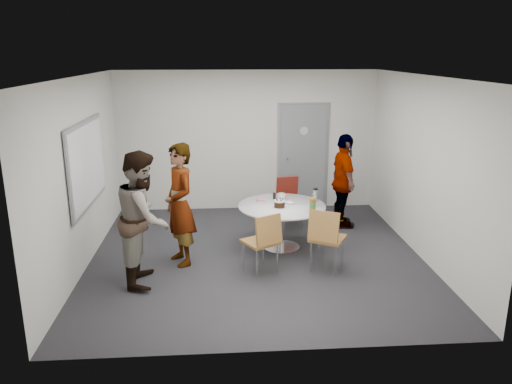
{
  "coord_description": "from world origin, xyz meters",
  "views": [
    {
      "loc": [
        -0.52,
        -7.06,
        3.04
      ],
      "look_at": [
        0.01,
        0.25,
        0.96
      ],
      "focal_mm": 35.0,
      "sensor_mm": 36.0,
      "label": 1
    }
  ],
  "objects": [
    {
      "name": "ceiling",
      "position": [
        0.0,
        0.0,
        2.7
      ],
      "size": [
        5.0,
        5.0,
        0.0
      ],
      "primitive_type": "plane",
      "rotation": [
        3.14,
        0.0,
        0.0
      ],
      "color": "silver",
      "rests_on": "wall_back"
    },
    {
      "name": "wall_back",
      "position": [
        0.0,
        2.5,
        1.35
      ],
      "size": [
        5.0,
        0.0,
        5.0
      ],
      "primitive_type": "plane",
      "rotation": [
        1.57,
        0.0,
        0.0
      ],
      "color": "silver",
      "rests_on": "floor"
    },
    {
      "name": "table",
      "position": [
        0.44,
        0.33,
        0.62
      ],
      "size": [
        1.37,
        1.37,
        0.99
      ],
      "color": "white",
      "rests_on": "floor"
    },
    {
      "name": "person_main",
      "position": [
        -1.12,
        -0.13,
        0.9
      ],
      "size": [
        0.67,
        0.78,
        1.8
      ],
      "primitive_type": "imported",
      "rotation": [
        0.0,
        0.0,
        -1.13
      ],
      "color": "#A5C6EA",
      "rests_on": "floor"
    },
    {
      "name": "door",
      "position": [
        1.1,
        2.48,
        1.03
      ],
      "size": [
        1.02,
        0.17,
        2.12
      ],
      "color": "slate",
      "rests_on": "wall_back"
    },
    {
      "name": "chair_near_left",
      "position": [
        0.06,
        -0.62,
        0.55
      ],
      "size": [
        0.59,
        0.61,
        0.9
      ],
      "rotation": [
        0.0,
        0.0,
        0.52
      ],
      "color": "brown",
      "rests_on": "floor"
    },
    {
      "name": "chair_near_right",
      "position": [
        0.92,
        -0.62,
        0.58
      ],
      "size": [
        0.62,
        0.64,
        0.94
      ],
      "rotation": [
        0.0,
        0.0,
        -0.51
      ],
      "color": "brown",
      "rests_on": "floor"
    },
    {
      "name": "wall_left",
      "position": [
        -2.5,
        0.0,
        1.35
      ],
      "size": [
        0.0,
        5.0,
        5.0
      ],
      "primitive_type": "plane",
      "rotation": [
        1.57,
        0.0,
        1.57
      ],
      "color": "silver",
      "rests_on": "floor"
    },
    {
      "name": "wall_right",
      "position": [
        2.5,
        0.0,
        1.35
      ],
      "size": [
        0.0,
        5.0,
        5.0
      ],
      "primitive_type": "plane",
      "rotation": [
        1.57,
        0.0,
        -1.57
      ],
      "color": "silver",
      "rests_on": "floor"
    },
    {
      "name": "whiteboard",
      "position": [
        -2.46,
        0.2,
        1.45
      ],
      "size": [
        0.04,
        1.9,
        1.25
      ],
      "color": "gray",
      "rests_on": "wall_left"
    },
    {
      "name": "person_right",
      "position": [
        1.62,
        1.27,
        0.84
      ],
      "size": [
        0.46,
        1.0,
        1.67
      ],
      "primitive_type": "imported",
      "rotation": [
        0.0,
        0.0,
        1.62
      ],
      "color": "black",
      "rests_on": "floor"
    },
    {
      "name": "wall_front",
      "position": [
        0.0,
        -2.5,
        1.35
      ],
      "size": [
        5.0,
        0.0,
        5.0
      ],
      "primitive_type": "plane",
      "rotation": [
        -1.57,
        0.0,
        0.0
      ],
      "color": "silver",
      "rests_on": "floor"
    },
    {
      "name": "floor",
      "position": [
        0.0,
        0.0,
        0.0
      ],
      "size": [
        5.0,
        5.0,
        0.0
      ],
      "primitive_type": "plane",
      "color": "black",
      "rests_on": "ground"
    },
    {
      "name": "chair_far",
      "position": [
        0.68,
        1.41,
        0.54
      ],
      "size": [
        0.48,
        0.51,
        0.88
      ],
      "rotation": [
        0.0,
        0.0,
        3.3
      ],
      "color": "maroon",
      "rests_on": "floor"
    },
    {
      "name": "person_left",
      "position": [
        -1.56,
        -0.69,
        0.9
      ],
      "size": [
        0.7,
        0.89,
        1.81
      ],
      "primitive_type": "imported",
      "rotation": [
        0.0,
        0.0,
        1.59
      ],
      "color": "white",
      "rests_on": "floor"
    }
  ]
}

